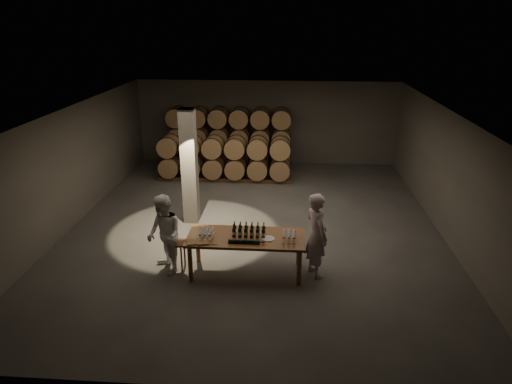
# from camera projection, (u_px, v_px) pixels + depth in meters

# --- Properties ---
(room) EXTENTS (12.00, 12.00, 12.00)m
(room) POSITION_uv_depth(u_px,v_px,m) (190.00, 167.00, 12.43)
(room) COLOR #4E4B49
(room) RESTS_ON ground
(tasting_table) EXTENTS (2.60, 1.10, 0.90)m
(tasting_table) POSITION_uv_depth(u_px,v_px,m) (246.00, 241.00, 10.08)
(tasting_table) COLOR brown
(tasting_table) RESTS_ON ground
(barrel_stack_back) EXTENTS (4.70, 0.95, 2.31)m
(barrel_stack_back) POSITION_uv_depth(u_px,v_px,m) (230.00, 137.00, 17.20)
(barrel_stack_back) COLOR brown
(barrel_stack_back) RESTS_ON ground
(barrel_stack_front) EXTENTS (4.70, 0.95, 1.57)m
(barrel_stack_front) POSITION_uv_depth(u_px,v_px,m) (225.00, 157.00, 16.03)
(barrel_stack_front) COLOR brown
(barrel_stack_front) RESTS_ON ground
(bottle_cluster) EXTENTS (0.73, 0.23, 0.31)m
(bottle_cluster) POSITION_uv_depth(u_px,v_px,m) (249.00, 231.00, 10.03)
(bottle_cluster) COLOR black
(bottle_cluster) RESTS_ON tasting_table
(lying_bottles) EXTENTS (0.78, 0.08, 0.08)m
(lying_bottles) POSITION_uv_depth(u_px,v_px,m) (245.00, 242.00, 9.72)
(lying_bottles) COLOR black
(lying_bottles) RESTS_ON tasting_table
(glass_cluster_left) EXTENTS (0.30, 0.41, 0.16)m
(glass_cluster_left) POSITION_uv_depth(u_px,v_px,m) (206.00, 232.00, 10.01)
(glass_cluster_left) COLOR silver
(glass_cluster_left) RESTS_ON tasting_table
(glass_cluster_right) EXTENTS (0.30, 0.41, 0.16)m
(glass_cluster_right) POSITION_uv_depth(u_px,v_px,m) (289.00, 234.00, 9.88)
(glass_cluster_right) COLOR silver
(glass_cluster_right) RESTS_ON tasting_table
(plate) EXTENTS (0.28, 0.28, 0.02)m
(plate) POSITION_uv_depth(u_px,v_px,m) (268.00, 239.00, 9.93)
(plate) COLOR white
(plate) RESTS_ON tasting_table
(notebook_near) EXTENTS (0.29, 0.25, 0.03)m
(notebook_near) POSITION_uv_depth(u_px,v_px,m) (203.00, 243.00, 9.74)
(notebook_near) COLOR brown
(notebook_near) RESTS_ON tasting_table
(notebook_corner) EXTENTS (0.29, 0.33, 0.02)m
(notebook_corner) POSITION_uv_depth(u_px,v_px,m) (192.00, 242.00, 9.77)
(notebook_corner) COLOR brown
(notebook_corner) RESTS_ON tasting_table
(pen) EXTENTS (0.15, 0.01, 0.01)m
(pen) POSITION_uv_depth(u_px,v_px,m) (214.00, 245.00, 9.67)
(pen) COLOR black
(pen) RESTS_ON tasting_table
(stool) EXTENTS (0.40, 0.40, 0.67)m
(stool) POSITION_uv_depth(u_px,v_px,m) (180.00, 247.00, 10.35)
(stool) COLOR brown
(stool) RESTS_ON ground
(person_man) EXTENTS (0.73, 0.84, 1.95)m
(person_man) POSITION_uv_depth(u_px,v_px,m) (316.00, 235.00, 9.94)
(person_man) COLOR beige
(person_man) RESTS_ON ground
(person_woman) EXTENTS (1.08, 1.13, 1.83)m
(person_woman) POSITION_uv_depth(u_px,v_px,m) (164.00, 235.00, 10.09)
(person_woman) COLOR white
(person_woman) RESTS_ON ground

